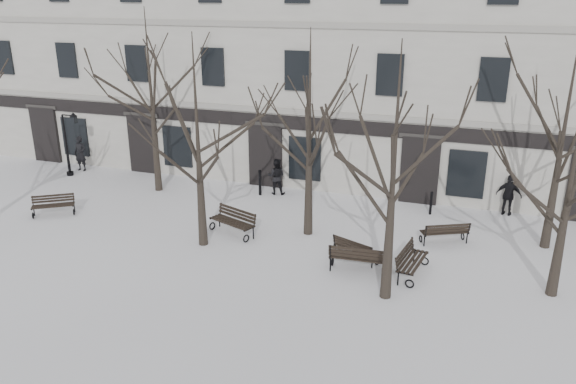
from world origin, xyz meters
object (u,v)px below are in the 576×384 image
at_px(tree_1, 197,118).
at_px(bench_2, 355,249).
at_px(bench_3, 233,221).
at_px(tree_3, 574,167).
at_px(bench_4, 445,232).
at_px(bench_0, 53,204).
at_px(bench_1, 360,258).
at_px(tree_2, 395,145).
at_px(bench_5, 411,260).
at_px(lamp_post, 69,140).

distance_m(tree_1, bench_2, 6.91).
distance_m(bench_2, bench_3, 4.86).
bearing_deg(tree_3, bench_4, 141.13).
xyz_separation_m(tree_1, bench_3, (0.66, 1.21, -4.12)).
relative_size(bench_0, bench_1, 0.83).
relative_size(tree_2, bench_2, 4.48).
relative_size(bench_5, lamp_post, 0.60).
distance_m(bench_1, bench_3, 5.36).
relative_size(tree_2, tree_3, 1.16).
bearing_deg(bench_0, bench_1, -37.69).
height_order(tree_3, bench_3, tree_3).
height_order(tree_2, bench_4, tree_2).
xyz_separation_m(tree_2, tree_3, (4.71, 1.76, -0.66)).
relative_size(tree_3, bench_0, 3.87).
distance_m(tree_1, tree_2, 7.03).
bearing_deg(tree_3, bench_2, 177.00).
xyz_separation_m(tree_2, bench_5, (0.50, 1.66, -4.18)).
distance_m(tree_2, bench_0, 14.70).
distance_m(bench_0, lamp_post, 5.45).
bearing_deg(tree_1, tree_3, 0.89).
xyz_separation_m(bench_2, lamp_post, (-15.20, 4.60, 1.41)).
distance_m(bench_5, lamp_post, 17.87).
distance_m(bench_1, bench_2, 0.90).
xyz_separation_m(tree_2, bench_4, (1.38, 4.44, -4.22)).
height_order(bench_4, bench_5, bench_5).
bearing_deg(bench_0, bench_5, -35.62).
distance_m(bench_0, bench_1, 12.89).
xyz_separation_m(bench_0, bench_1, (12.86, -0.90, 0.09)).
relative_size(bench_2, bench_5, 0.87).
xyz_separation_m(bench_0, bench_3, (7.72, 0.64, 0.07)).
bearing_deg(bench_4, bench_3, -14.62).
relative_size(tree_2, bench_5, 3.91).
height_order(bench_0, lamp_post, lamp_post).
relative_size(tree_3, bench_5, 3.37).
bearing_deg(bench_1, bench_5, -169.05).
height_order(bench_3, bench_4, bench_3).
xyz_separation_m(bench_2, bench_4, (2.77, 2.36, 0.03)).
bearing_deg(bench_5, tree_2, 172.21).
bearing_deg(bench_4, bench_2, 13.51).
xyz_separation_m(tree_3, bench_1, (-5.77, -0.51, -3.48)).
bearing_deg(bench_0, lamp_post, 86.80).
distance_m(tree_3, bench_5, 5.49).
height_order(tree_3, bench_5, tree_3).
bearing_deg(tree_1, bench_0, 175.42).
distance_m(tree_1, lamp_post, 11.34).
height_order(tree_1, lamp_post, tree_1).
bearing_deg(bench_4, bench_1, 25.66).
xyz_separation_m(bench_0, bench_5, (14.42, -0.48, 0.06)).
bearing_deg(lamp_post, bench_1, -19.28).
bearing_deg(lamp_post, tree_1, -27.66).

